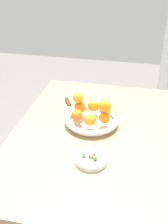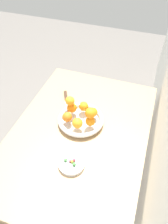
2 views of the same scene
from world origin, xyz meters
TOP-DOWN VIEW (x-y plane):
  - ground_plane at (0.00, 0.00)m, footprint 6.00×6.00m
  - dining_table at (0.00, 0.00)m, footprint 1.10×0.76m
  - fruit_bowl at (-0.08, -0.02)m, footprint 0.27×0.27m
  - candy_dish at (0.21, 0.04)m, footprint 0.13×0.13m
  - orange_0 at (-0.11, -0.08)m, footprint 0.06×0.06m
  - orange_1 at (-0.03, -0.08)m, footprint 0.06×0.06m
  - orange_2 at (-0.01, -0.01)m, footprint 0.06×0.06m
  - orange_3 at (-0.05, 0.05)m, footprint 0.05×0.05m
  - orange_4 at (-0.12, 0.04)m, footprint 0.05×0.05m
  - orange_5 at (-0.15, -0.02)m, footprint 0.06×0.06m
  - orange_6 at (-0.05, 0.05)m, footprint 0.06×0.06m
  - orange_7 at (-0.11, -0.09)m, footprint 0.05×0.05m
  - candy_ball_0 at (0.21, 0.04)m, footprint 0.02×0.02m
  - candy_ball_1 at (0.21, 0.03)m, footprint 0.01×0.01m
  - candy_ball_2 at (0.22, 0.05)m, footprint 0.02×0.02m
  - candy_ball_3 at (0.21, 0.01)m, footprint 0.02×0.02m
  - candy_ball_4 at (0.20, 0.05)m, footprint 0.02×0.02m
  - knife at (-0.21, -0.16)m, footprint 0.24×0.14m

SIDE VIEW (x-z plane):
  - ground_plane at x=0.00m, z-range 0.00..0.00m
  - dining_table at x=0.00m, z-range 0.28..1.02m
  - knife at x=-0.21m, z-range 0.74..0.75m
  - candy_dish at x=0.21m, z-range 0.74..0.76m
  - fruit_bowl at x=-0.08m, z-range 0.74..0.78m
  - candy_ball_1 at x=0.21m, z-range 0.76..0.78m
  - candy_ball_0 at x=0.21m, z-range 0.76..0.78m
  - candy_ball_4 at x=0.20m, z-range 0.76..0.78m
  - candy_ball_3 at x=0.21m, z-range 0.76..0.78m
  - candy_ball_2 at x=0.22m, z-range 0.76..0.78m
  - orange_3 at x=-0.05m, z-range 0.78..0.83m
  - orange_4 at x=-0.12m, z-range 0.78..0.83m
  - orange_5 at x=-0.15m, z-range 0.78..0.84m
  - orange_1 at x=-0.03m, z-range 0.78..0.84m
  - orange_2 at x=-0.01m, z-range 0.78..0.84m
  - orange_0 at x=-0.11m, z-range 0.78..0.84m
  - orange_6 at x=-0.05m, z-range 0.83..0.89m
  - orange_7 at x=-0.11m, z-range 0.84..0.89m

